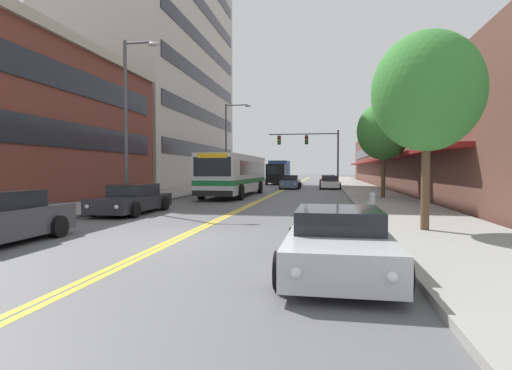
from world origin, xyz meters
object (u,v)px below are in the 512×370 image
car_silver_parked_right_foreground (338,242)px  street_lamp_left_far (230,139)px  box_truck (279,172)px  car_white_parked_right_mid (330,183)px  car_slate_blue_moving_lead (291,182)px  car_charcoal_parked_left_mid (133,200)px  street_tree_right_mid (384,131)px  city_bus (236,173)px  street_lamp_left_near (130,111)px  car_red_parked_right_far (328,180)px  street_tree_right_near (427,92)px  traffic_signal_mast (313,147)px  fire_hydrant (372,202)px

car_silver_parked_right_foreground → street_lamp_left_far: street_lamp_left_far is taller
box_truck → car_silver_parked_right_foreground: bearing=-81.8°
car_white_parked_right_mid → box_truck: (-6.66, 12.70, 0.99)m
car_slate_blue_moving_lead → box_truck: size_ratio=0.60×
car_silver_parked_right_foreground → box_truck: bearing=98.2°
street_lamp_left_far → car_charcoal_parked_left_mid: bearing=-88.2°
car_charcoal_parked_left_mid → street_tree_right_mid: 16.09m
city_bus → car_slate_blue_moving_lead: 11.71m
car_slate_blue_moving_lead → street_lamp_left_far: street_lamp_left_far is taller
car_white_parked_right_mid → street_lamp_left_near: bearing=-112.5°
car_red_parked_right_far → box_truck: size_ratio=0.57×
city_bus → car_slate_blue_moving_lead: city_bus is taller
car_red_parked_right_far → box_truck: 7.61m
street_lamp_left_far → street_lamp_left_near: bearing=-90.4°
street_tree_right_near → traffic_signal_mast: bearing=98.3°
car_red_parked_right_far → street_lamp_left_near: street_lamp_left_near is taller
city_bus → street_lamp_left_near: street_lamp_left_near is taller
car_slate_blue_moving_lead → street_tree_right_mid: (7.07, -13.44, 3.71)m
traffic_signal_mast → street_tree_right_near: (4.26, -29.17, -0.12)m
box_truck → street_tree_right_near: 41.81m
traffic_signal_mast → street_lamp_left_near: (-7.72, -24.00, 0.39)m
car_charcoal_parked_left_mid → street_lamp_left_far: (-0.63, 20.41, 4.23)m
city_bus → fire_hydrant: size_ratio=14.71×
car_silver_parked_right_foreground → box_truck: 45.95m
car_charcoal_parked_left_mid → car_slate_blue_moving_lead: car_slate_blue_moving_lead is taller
street_lamp_left_near → street_tree_right_mid: street_lamp_left_near is taller
car_silver_parked_right_foreground → car_red_parked_right_far: car_red_parked_right_far is taller
city_bus → car_silver_parked_right_foreground: city_bus is taller
car_charcoal_parked_left_mid → car_slate_blue_moving_lead: (4.85, 23.57, 0.04)m
box_truck → street_lamp_left_far: street_lamp_left_far is taller
car_silver_parked_right_foreground → street_tree_right_near: street_tree_right_near is taller
car_charcoal_parked_left_mid → car_white_parked_right_mid: size_ratio=1.14×
box_truck → fire_hydrant: (8.20, -35.83, -1.05)m
car_silver_parked_right_foreground → traffic_signal_mast: size_ratio=0.61×
car_white_parked_right_mid → street_lamp_left_far: bearing=-158.1°
car_silver_parked_right_foreground → box_truck: box_truck is taller
street_lamp_left_far → car_slate_blue_moving_lead: bearing=29.9°
car_red_parked_right_far → street_tree_right_mid: 23.51m
car_charcoal_parked_left_mid → car_white_parked_right_mid: bearing=70.1°
city_bus → box_truck: (0.26, 24.56, -0.06)m
traffic_signal_mast → street_lamp_left_far: (-7.60, -4.91, 0.54)m
car_red_parked_right_far → car_white_parked_right_mid: bearing=-89.3°
car_charcoal_parked_left_mid → street_tree_right_near: street_tree_right_near is taller
city_bus → traffic_signal_mast: traffic_signal_mast is taller
fire_hydrant → box_truck: bearing=102.9°
fire_hydrant → car_white_parked_right_mid: bearing=93.8°
box_truck → street_lamp_left_near: (-2.83, -35.55, 3.07)m
city_bus → street_lamp_left_near: (-2.57, -10.99, 3.02)m
traffic_signal_mast → street_tree_right_mid: size_ratio=1.19×
car_silver_parked_right_foreground → street_tree_right_near: size_ratio=0.76×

